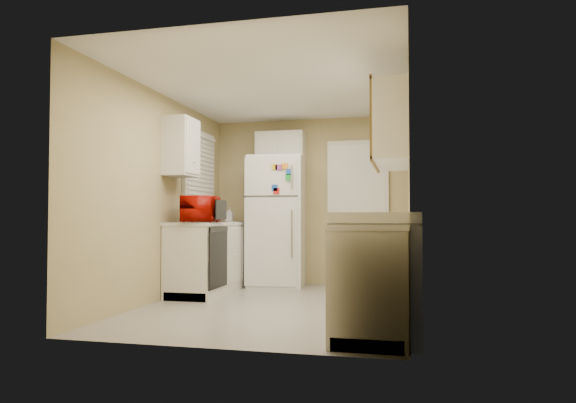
# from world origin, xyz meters

# --- Properties ---
(floor) EXTENTS (3.80, 3.80, 0.00)m
(floor) POSITION_xyz_m (0.00, 0.00, 0.00)
(floor) COLOR #ACA79E
(floor) RESTS_ON ground
(ceiling) EXTENTS (3.80, 3.80, 0.00)m
(ceiling) POSITION_xyz_m (0.00, 0.00, 2.40)
(ceiling) COLOR white
(ceiling) RESTS_ON floor
(wall_left) EXTENTS (3.80, 3.80, 0.00)m
(wall_left) POSITION_xyz_m (-1.40, 0.00, 1.20)
(wall_left) COLOR tan
(wall_left) RESTS_ON floor
(wall_right) EXTENTS (3.80, 3.80, 0.00)m
(wall_right) POSITION_xyz_m (1.40, 0.00, 1.20)
(wall_right) COLOR tan
(wall_right) RESTS_ON floor
(wall_back) EXTENTS (2.80, 2.80, 0.00)m
(wall_back) POSITION_xyz_m (0.00, 1.90, 1.20)
(wall_back) COLOR tan
(wall_back) RESTS_ON floor
(wall_front) EXTENTS (2.80, 2.80, 0.00)m
(wall_front) POSITION_xyz_m (0.00, -1.90, 1.20)
(wall_front) COLOR tan
(wall_front) RESTS_ON floor
(left_counter) EXTENTS (0.60, 1.80, 0.90)m
(left_counter) POSITION_xyz_m (-1.10, 0.90, 0.45)
(left_counter) COLOR silver
(left_counter) RESTS_ON floor
(dishwasher) EXTENTS (0.03, 0.58, 0.72)m
(dishwasher) POSITION_xyz_m (-0.81, 0.30, 0.49)
(dishwasher) COLOR black
(dishwasher) RESTS_ON floor
(sink) EXTENTS (0.54, 0.74, 0.16)m
(sink) POSITION_xyz_m (-1.10, 1.05, 0.86)
(sink) COLOR gray
(sink) RESTS_ON left_counter
(microwave) EXTENTS (0.61, 0.41, 0.37)m
(microwave) POSITION_xyz_m (-1.00, 0.25, 1.05)
(microwave) COLOR #9D0600
(microwave) RESTS_ON left_counter
(soap_bottle) EXTENTS (0.11, 0.11, 0.22)m
(soap_bottle) POSITION_xyz_m (-1.10, 1.51, 1.00)
(soap_bottle) COLOR silver
(soap_bottle) RESTS_ON left_counter
(window_blinds) EXTENTS (0.10, 0.98, 1.08)m
(window_blinds) POSITION_xyz_m (-1.36, 1.05, 1.60)
(window_blinds) COLOR silver
(window_blinds) RESTS_ON wall_left
(upper_cabinet_left) EXTENTS (0.30, 0.45, 0.70)m
(upper_cabinet_left) POSITION_xyz_m (-1.25, 0.22, 1.80)
(upper_cabinet_left) COLOR silver
(upper_cabinet_left) RESTS_ON wall_left
(refrigerator) EXTENTS (0.81, 0.79, 1.81)m
(refrigerator) POSITION_xyz_m (-0.40, 1.54, 0.91)
(refrigerator) COLOR silver
(refrigerator) RESTS_ON floor
(cabinet_over_fridge) EXTENTS (0.70, 0.30, 0.40)m
(cabinet_over_fridge) POSITION_xyz_m (-0.40, 1.75, 2.00)
(cabinet_over_fridge) COLOR silver
(cabinet_over_fridge) RESTS_ON wall_back
(interior_door) EXTENTS (0.86, 0.06, 2.08)m
(interior_door) POSITION_xyz_m (0.70, 1.86, 1.02)
(interior_door) COLOR silver
(interior_door) RESTS_ON floor
(right_counter) EXTENTS (0.60, 2.00, 0.90)m
(right_counter) POSITION_xyz_m (1.10, -0.80, 0.45)
(right_counter) COLOR silver
(right_counter) RESTS_ON floor
(stove) EXTENTS (0.68, 0.84, 1.00)m
(stove) POSITION_xyz_m (1.14, -1.34, 0.50)
(stove) COLOR silver
(stove) RESTS_ON floor
(upper_cabinet_right) EXTENTS (0.30, 1.20, 0.70)m
(upper_cabinet_right) POSITION_xyz_m (1.25, -0.50, 1.80)
(upper_cabinet_right) COLOR silver
(upper_cabinet_right) RESTS_ON wall_right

